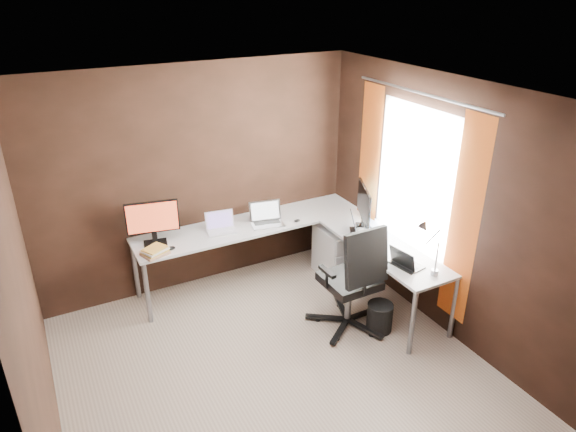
# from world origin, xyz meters

# --- Properties ---
(room) EXTENTS (3.60, 3.60, 2.50)m
(room) POSITION_xyz_m (0.34, 0.07, 1.28)
(room) COLOR tan
(room) RESTS_ON ground
(desk) EXTENTS (2.65, 2.25, 0.73)m
(desk) POSITION_xyz_m (0.84, 1.04, 0.68)
(desk) COLOR white
(desk) RESTS_ON ground
(drawer_pedestal) EXTENTS (0.42, 0.50, 0.60)m
(drawer_pedestal) POSITION_xyz_m (1.43, 1.15, 0.30)
(drawer_pedestal) COLOR white
(drawer_pedestal) RESTS_ON ground
(monitor_left) EXTENTS (0.53, 0.19, 0.47)m
(monitor_left) POSITION_xyz_m (-0.60, 1.56, 0.99)
(monitor_left) COLOR black
(monitor_left) RESTS_ON desk
(monitor_right) EXTENTS (0.27, 0.55, 0.49)m
(monitor_right) POSITION_xyz_m (1.53, 0.82, 1.01)
(monitor_right) COLOR black
(monitor_right) RESTS_ON desk
(laptop_white) EXTENTS (0.34, 0.27, 0.21)m
(laptop_white) POSITION_xyz_m (0.11, 1.49, 0.78)
(laptop_white) COLOR white
(laptop_white) RESTS_ON desk
(laptop_silver) EXTENTS (0.40, 0.32, 0.24)m
(laptop_silver) POSITION_xyz_m (0.64, 1.44, 0.78)
(laptop_silver) COLOR silver
(laptop_silver) RESTS_ON desk
(laptop_black_big) EXTENTS (0.39, 0.43, 0.23)m
(laptop_black_big) POSITION_xyz_m (1.39, 0.69, 0.78)
(laptop_black_big) COLOR black
(laptop_black_big) RESTS_ON desk
(laptop_black_small) EXTENTS (0.26, 0.33, 0.20)m
(laptop_black_small) POSITION_xyz_m (1.39, -0.06, 0.77)
(laptop_black_small) COLOR black
(laptop_black_small) RESTS_ON desk
(book_stack) EXTENTS (0.29, 0.27, 0.08)m
(book_stack) POSITION_xyz_m (-0.67, 1.30, 0.77)
(book_stack) COLOR #AD7C5D
(book_stack) RESTS_ON desk
(mouse_left) EXTENTS (0.11, 0.09, 0.04)m
(mouse_left) POSITION_xyz_m (-0.50, 1.32, 0.75)
(mouse_left) COLOR black
(mouse_left) RESTS_ON desk
(mouse_corner) EXTENTS (0.09, 0.07, 0.03)m
(mouse_corner) POSITION_xyz_m (0.96, 1.30, 0.74)
(mouse_corner) COLOR black
(mouse_corner) RESTS_ON desk
(desk_lamp) EXTENTS (0.18, 0.21, 0.53)m
(desk_lamp) POSITION_xyz_m (1.48, -0.24, 1.06)
(desk_lamp) COLOR slate
(desk_lamp) RESTS_ON desk
(office_chair) EXTENTS (0.65, 0.65, 1.17)m
(office_chair) POSITION_xyz_m (0.98, 0.22, 0.34)
(office_chair) COLOR black
(office_chair) RESTS_ON ground
(wastebasket) EXTENTS (0.28, 0.28, 0.30)m
(wastebasket) POSITION_xyz_m (1.21, 0.02, 0.15)
(wastebasket) COLOR black
(wastebasket) RESTS_ON ground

